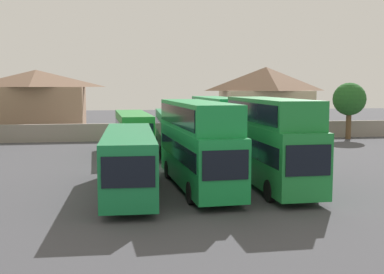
{
  "coord_description": "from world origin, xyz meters",
  "views": [
    {
      "loc": [
        -4.53,
        -26.13,
        5.7
      ],
      "look_at": [
        0.0,
        3.0,
        2.58
      ],
      "focal_mm": 45.78,
      "sensor_mm": 36.0,
      "label": 1
    }
  ],
  "objects": [
    {
      "name": "bus_4",
      "position": [
        -3.15,
        14.93,
        1.95
      ],
      "size": [
        2.9,
        11.11,
        3.41
      ],
      "rotation": [
        0.0,
        0.0,
        -1.53
      ],
      "color": "#238E32",
      "rests_on": "ground"
    },
    {
      "name": "bus_3",
      "position": [
        3.92,
        -0.18,
        2.8
      ],
      "size": [
        2.7,
        10.26,
        4.98
      ],
      "rotation": [
        0.0,
        0.0,
        -1.55
      ],
      "color": "#1D8137",
      "rests_on": "ground"
    },
    {
      "name": "depot_boundary_wall",
      "position": [
        0.0,
        24.62,
        0.9
      ],
      "size": [
        56.0,
        0.5,
        1.8
      ],
      "primitive_type": "cube",
      "color": "gray",
      "rests_on": "ground"
    },
    {
      "name": "bus_5",
      "position": [
        0.23,
        14.44,
        2.01
      ],
      "size": [
        2.94,
        11.3,
        3.52
      ],
      "rotation": [
        0.0,
        0.0,
        -1.61
      ],
      "color": "#187B42",
      "rests_on": "ground"
    },
    {
      "name": "house_terrace_centre",
      "position": [
        13.46,
        31.32,
        4.05
      ],
      "size": [
        10.72,
        6.92,
        7.92
      ],
      "color": "#C6B293",
      "rests_on": "ground"
    },
    {
      "name": "ground",
      "position": [
        0.0,
        18.0,
        0.0
      ],
      "size": [
        140.0,
        140.0,
        0.0
      ],
      "primitive_type": "plane",
      "color": "#424247"
    },
    {
      "name": "bus_6",
      "position": [
        4.09,
        14.74,
        2.65
      ],
      "size": [
        2.88,
        11.65,
        4.68
      ],
      "rotation": [
        0.0,
        0.0,
        -1.54
      ],
      "color": "#118A3E",
      "rests_on": "ground"
    },
    {
      "name": "house_terrace_left",
      "position": [
        -13.6,
        32.8,
        3.82
      ],
      "size": [
        11.28,
        7.34,
        7.49
      ],
      "color": "#9E7A60",
      "rests_on": "ground"
    },
    {
      "name": "tree_behind_wall",
      "position": [
        19.94,
        22.62,
        4.2
      ],
      "size": [
        3.47,
        3.47,
        6.0
      ],
      "color": "brown",
      "rests_on": "ground"
    },
    {
      "name": "bus_2",
      "position": [
        -0.13,
        0.21,
        2.71
      ],
      "size": [
        3.06,
        11.03,
        4.81
      ],
      "rotation": [
        0.0,
        0.0,
        -1.51
      ],
      "color": "#178C40",
      "rests_on": "ground"
    },
    {
      "name": "bus_1",
      "position": [
        -3.9,
        -0.36,
        1.88
      ],
      "size": [
        2.88,
        11.81,
        3.27
      ],
      "rotation": [
        0.0,
        0.0,
        -1.6
      ],
      "color": "#177A41",
      "rests_on": "ground"
    }
  ]
}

